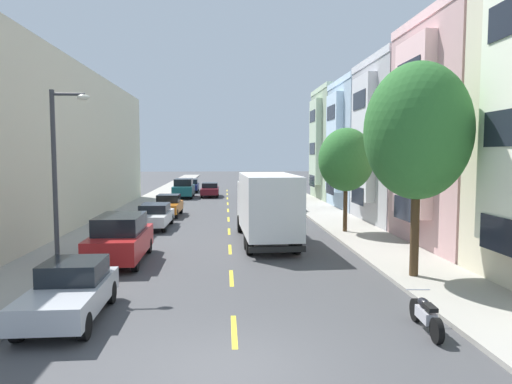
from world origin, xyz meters
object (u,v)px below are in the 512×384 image
parked_wagon_navy (191,185)px  parked_motorcycle (426,315)px  parked_suv_charcoal (283,198)px  parked_pickup_black (272,190)px  street_tree_second (346,160)px  parked_suv_red (121,238)px  moving_burgundy_sedan (210,189)px  parked_hatchback_silver (70,291)px  delivery_box_truck (266,204)px  street_tree_nearest (418,131)px  parked_sedan_white (155,215)px  street_lamp (59,169)px  parked_sedan_forest (261,182)px  parked_suv_teal (184,188)px  parked_hatchback_orange (168,205)px

parked_wagon_navy → parked_motorcycle: (9.00, -43.62, -0.39)m
parked_suv_charcoal → parked_pickup_black: bearing=89.2°
street_tree_second → parked_suv_red: street_tree_second is taller
moving_burgundy_sedan → parked_motorcycle: 37.92m
moving_burgundy_sedan → parked_hatchback_silver: bearing=-94.1°
parked_suv_red → parked_pickup_black: 28.41m
delivery_box_truck → parked_motorcycle: size_ratio=3.93×
parked_motorcycle → street_tree_nearest: bearing=70.7°
parked_sedan_white → parked_wagon_navy: 26.70m
street_tree_second → parked_motorcycle: 14.71m
street_tree_nearest → parked_motorcycle: bearing=-109.3°
street_lamp → parked_motorcycle: street_lamp is taller
parked_pickup_black → parked_hatchback_silver: (-8.75, -33.61, -0.07)m
parked_motorcycle → parked_sedan_white: bearing=118.5°
parked_hatchback_silver → parked_wagon_navy: same height
street_lamp → parked_suv_charcoal: 22.24m
parked_sedan_forest → parked_pickup_black: 14.08m
delivery_box_truck → parked_wagon_navy: delivery_box_truck is taller
parked_wagon_navy → street_lamp: bearing=-92.5°
parked_suv_red → parked_sedan_forest: bearing=77.8°
delivery_box_truck → parked_suv_teal: size_ratio=1.68×
parked_hatchback_orange → parked_pickup_black: (8.71, 12.72, 0.07)m
parked_sedan_forest → parked_hatchback_silver: size_ratio=1.12×
street_tree_second → parked_hatchback_orange: size_ratio=1.41×
street_tree_second → parked_suv_red: bearing=-151.0°
parked_hatchback_silver → parked_suv_charcoal: (8.61, 23.60, 0.23)m
parked_suv_teal → moving_burgundy_sedan: size_ratio=1.07×
parked_suv_red → parked_hatchback_silver: 6.63m
street_tree_nearest → parked_wagon_navy: street_tree_nearest is taller
parked_wagon_navy → parked_motorcycle: parked_wagon_navy is taller
parked_wagon_navy → parked_suv_teal: bearing=-91.2°
street_tree_nearest → moving_burgundy_sedan: (-8.20, 32.63, -4.43)m
street_tree_nearest → parked_hatchback_silver: (-10.74, -3.23, -4.42)m
delivery_box_truck → parked_hatchback_silver: 12.04m
parked_sedan_white → parked_suv_charcoal: 11.94m
parked_sedan_white → parked_wagon_navy: parked_wagon_navy is taller
street_tree_nearest → street_tree_second: (0.00, 9.43, -1.08)m
street_tree_second → street_tree_nearest: bearing=-90.0°
street_tree_second → parked_wagon_navy: street_tree_second is taller
parked_motorcycle → delivery_box_truck: bearing=104.0°
parked_wagon_navy → moving_burgundy_sedan: 6.73m
parked_sedan_white → parked_suv_charcoal: parked_suv_charcoal is taller
parked_suv_red → moving_burgundy_sedan: size_ratio=1.07×
street_lamp → parked_hatchback_orange: bearing=84.4°
parked_suv_red → parked_pickup_black: size_ratio=0.91×
delivery_box_truck → parked_motorcycle: 12.22m
parked_wagon_navy → parked_suv_charcoal: bearing=-65.3°
street_tree_second → parked_sedan_white: size_ratio=1.26×
parked_pickup_black → street_lamp: bearing=-109.3°
street_tree_second → parked_suv_charcoal: 11.57m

